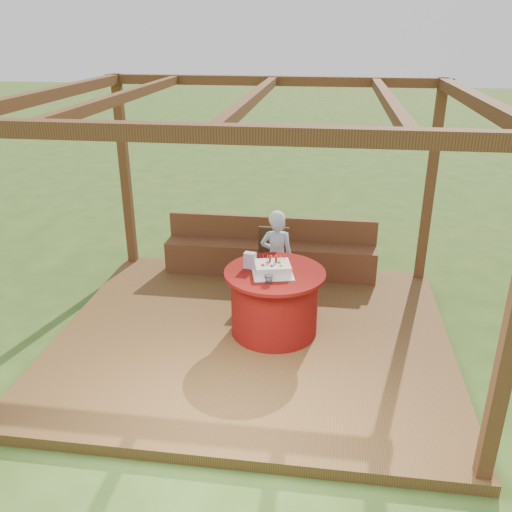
{
  "coord_description": "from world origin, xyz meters",
  "views": [
    {
      "loc": [
        0.79,
        -5.41,
        3.43
      ],
      "look_at": [
        0.0,
        0.25,
        1.0
      ],
      "focal_mm": 38.0,
      "sensor_mm": 36.0,
      "label": 1
    }
  ],
  "objects_px": {
    "chair": "(273,257)",
    "drinking_glass": "(269,279)",
    "bench": "(270,256)",
    "gift_bag": "(250,260)",
    "table": "(274,301)",
    "elderly_woman": "(276,254)",
    "birthday_cake": "(272,268)"
  },
  "relations": [
    {
      "from": "table",
      "to": "chair",
      "type": "xyz_separation_m",
      "value": [
        -0.14,
        1.11,
        0.08
      ]
    },
    {
      "from": "birthday_cake",
      "to": "table",
      "type": "bearing_deg",
      "value": 63.47
    },
    {
      "from": "elderly_woman",
      "to": "drinking_glass",
      "type": "relative_size",
      "value": 12.16
    },
    {
      "from": "elderly_woman",
      "to": "birthday_cake",
      "type": "distance_m",
      "value": 0.97
    },
    {
      "from": "elderly_woman",
      "to": "birthday_cake",
      "type": "bearing_deg",
      "value": -86.94
    },
    {
      "from": "elderly_woman",
      "to": "gift_bag",
      "type": "height_order",
      "value": "elderly_woman"
    },
    {
      "from": "chair",
      "to": "drinking_glass",
      "type": "height_order",
      "value": "drinking_glass"
    },
    {
      "from": "bench",
      "to": "gift_bag",
      "type": "distance_m",
      "value": 1.67
    },
    {
      "from": "drinking_glass",
      "to": "gift_bag",
      "type": "bearing_deg",
      "value": 124.95
    },
    {
      "from": "chair",
      "to": "drinking_glass",
      "type": "distance_m",
      "value": 1.46
    },
    {
      "from": "elderly_woman",
      "to": "birthday_cake",
      "type": "height_order",
      "value": "elderly_woman"
    },
    {
      "from": "chair",
      "to": "birthday_cake",
      "type": "height_order",
      "value": "birthday_cake"
    },
    {
      "from": "bench",
      "to": "gift_bag",
      "type": "height_order",
      "value": "gift_bag"
    },
    {
      "from": "elderly_woman",
      "to": "gift_bag",
      "type": "relative_size",
      "value": 6.42
    },
    {
      "from": "table",
      "to": "elderly_woman",
      "type": "relative_size",
      "value": 0.96
    },
    {
      "from": "drinking_glass",
      "to": "elderly_woman",
      "type": "bearing_deg",
      "value": 91.82
    },
    {
      "from": "elderly_woman",
      "to": "drinking_glass",
      "type": "distance_m",
      "value": 1.22
    },
    {
      "from": "table",
      "to": "drinking_glass",
      "type": "bearing_deg",
      "value": -96.45
    },
    {
      "from": "elderly_woman",
      "to": "drinking_glass",
      "type": "height_order",
      "value": "elderly_woman"
    },
    {
      "from": "bench",
      "to": "gift_bag",
      "type": "bearing_deg",
      "value": -92.08
    },
    {
      "from": "chair",
      "to": "birthday_cake",
      "type": "relative_size",
      "value": 1.61
    },
    {
      "from": "elderly_woman",
      "to": "birthday_cake",
      "type": "relative_size",
      "value": 2.23
    },
    {
      "from": "table",
      "to": "gift_bag",
      "type": "distance_m",
      "value": 0.56
    },
    {
      "from": "bench",
      "to": "elderly_woman",
      "type": "distance_m",
      "value": 0.82
    },
    {
      "from": "gift_bag",
      "to": "drinking_glass",
      "type": "relative_size",
      "value": 1.89
    },
    {
      "from": "gift_bag",
      "to": "birthday_cake",
      "type": "bearing_deg",
      "value": -11.53
    },
    {
      "from": "bench",
      "to": "birthday_cake",
      "type": "distance_m",
      "value": 1.78
    },
    {
      "from": "chair",
      "to": "gift_bag",
      "type": "distance_m",
      "value": 1.12
    },
    {
      "from": "elderly_woman",
      "to": "chair",
      "type": "bearing_deg",
      "value": 108.45
    },
    {
      "from": "birthday_cake",
      "to": "drinking_glass",
      "type": "bearing_deg",
      "value": -92.71
    },
    {
      "from": "chair",
      "to": "table",
      "type": "bearing_deg",
      "value": -82.69
    },
    {
      "from": "bench",
      "to": "birthday_cake",
      "type": "xyz_separation_m",
      "value": [
        0.21,
        -1.67,
        0.56
      ]
    }
  ]
}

